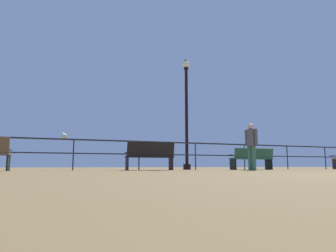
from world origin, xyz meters
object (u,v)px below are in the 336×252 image
bench_near_right (252,158)px  seagull_on_rail (64,136)px  person_by_bench (251,143)px  bench_near_left (150,154)px  lamppost_center (186,109)px

bench_near_right → seagull_on_rail: size_ratio=3.95×
person_by_bench → seagull_on_rail: person_by_bench is taller
bench_near_right → person_by_bench: bearing=-127.2°
bench_near_left → lamppost_center: size_ratio=0.36×
lamppost_center → bench_near_left: bearing=-150.5°
person_by_bench → bench_near_right: bearing=52.8°
bench_near_left → person_by_bench: person_by_bench is taller
person_by_bench → seagull_on_rail: (-6.09, 2.01, 0.23)m
person_by_bench → seagull_on_rail: size_ratio=3.66×
bench_near_right → person_by_bench: person_by_bench is taller
lamppost_center → seagull_on_rail: 4.88m
lamppost_center → seagull_on_rail: bearing=-176.1°
bench_near_left → bench_near_right: size_ratio=0.96×
bench_near_right → seagull_on_rail: bearing=174.0°
bench_near_left → lamppost_center: (1.88, 1.07, 1.91)m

